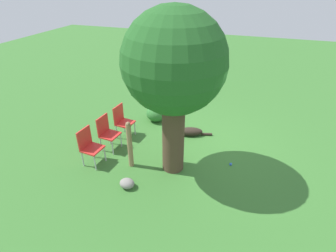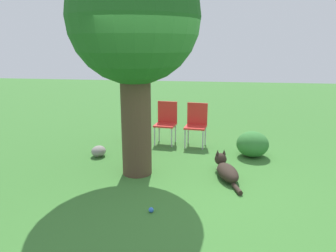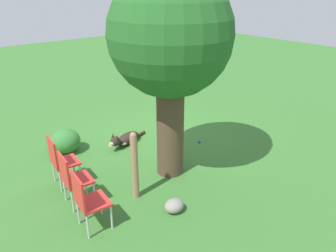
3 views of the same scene
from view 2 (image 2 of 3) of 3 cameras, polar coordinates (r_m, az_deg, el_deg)
The scene contains 10 objects.
ground_plane at distance 5.12m, azimuth 4.20°, elevation -10.77°, with size 30.00×30.00×0.00m, color #38702D.
oak_tree at distance 5.29m, azimuth -5.98°, elevation 17.47°, with size 2.06×2.06×3.58m.
dog at distance 5.53m, azimuth 10.09°, elevation -7.55°, with size 1.16×0.48×0.38m.
fence_post at distance 6.46m, azimuth -5.60°, elevation 0.18°, with size 0.12×0.12×1.20m.
red_chair_0 at distance 7.07m, azimuth 4.96°, elevation 0.71°, with size 0.46×0.48×0.92m.
red_chair_1 at distance 7.22m, azimuth -0.31°, elevation 1.05°, with size 0.46×0.48×0.92m.
red_chair_2 at distance 7.44m, azimuth -5.31°, elevation 1.37°, with size 0.46×0.48×0.92m.
tennis_ball at distance 4.43m, azimuth -2.95°, elevation -14.38°, with size 0.07×0.07×0.07m.
garden_rock at distance 6.59m, azimuth -11.99°, elevation -4.31°, with size 0.32×0.27×0.21m.
low_shrub at distance 6.62m, azimuth 14.50°, elevation -3.07°, with size 0.62×0.62×0.50m.
Camera 2 is at (-4.63, -0.33, 2.14)m, focal length 35.00 mm.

